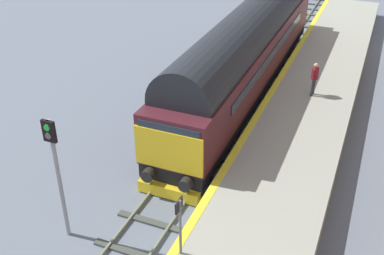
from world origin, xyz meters
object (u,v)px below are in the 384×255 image
object	(u,v)px
diesel_locomotive	(247,49)
waiting_passenger	(315,76)
signal_post_near	(57,167)
platform_number_sign	(180,219)

from	to	relation	value
diesel_locomotive	waiting_passenger	bearing A→B (deg)	-13.70
signal_post_near	platform_number_sign	world-z (taller)	signal_post_near
diesel_locomotive	signal_post_near	world-z (taller)	diesel_locomotive
platform_number_sign	waiting_passenger	bearing A→B (deg)	81.90
diesel_locomotive	waiting_passenger	xyz separation A→B (m)	(3.64, -0.89, -0.49)
waiting_passenger	signal_post_near	bearing A→B (deg)	161.66
signal_post_near	waiting_passenger	xyz separation A→B (m)	(5.95, 11.72, -0.79)
signal_post_near	diesel_locomotive	bearing A→B (deg)	79.61
signal_post_near	waiting_passenger	size ratio (longest dim) A/B	2.72
diesel_locomotive	signal_post_near	distance (m)	12.82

